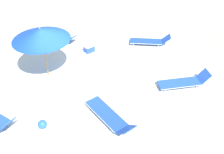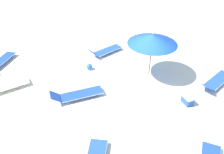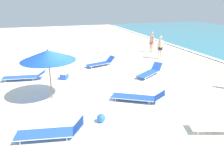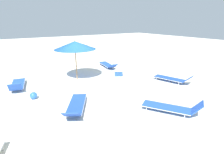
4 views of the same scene
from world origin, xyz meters
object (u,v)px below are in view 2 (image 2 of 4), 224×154
object	(u,v)px
sun_lounger_beside_umbrella	(216,81)
sun_lounger_near_water_left	(105,51)
beach_umbrella	(153,39)
sun_lounger_near_water_right	(5,86)
beach_ball	(89,67)
sun_lounger_mid_beach_pair_b	(77,94)
cooler_box	(188,100)

from	to	relation	value
sun_lounger_beside_umbrella	sun_lounger_near_water_left	world-z (taller)	sun_lounger_near_water_left
beach_umbrella	sun_lounger_near_water_right	size ratio (longest dim) A/B	1.11
beach_umbrella	sun_lounger_beside_umbrella	xyz separation A→B (m)	(-2.96, -1.33, -1.80)
sun_lounger_near_water_right	beach_ball	world-z (taller)	sun_lounger_near_water_right
sun_lounger_beside_umbrella	sun_lounger_near_water_right	world-z (taller)	sun_lounger_near_water_right
sun_lounger_near_water_right	sun_lounger_near_water_left	bearing A→B (deg)	-85.44
sun_lounger_mid_beach_pair_b	cooler_box	xyz separation A→B (m)	(-3.96, -2.79, -0.02)
sun_lounger_near_water_left	beach_ball	xyz separation A→B (m)	(-0.46, 1.78, -0.06)
sun_lounger_near_water_right	sun_lounger_mid_beach_pair_b	bearing A→B (deg)	-131.90
beach_umbrella	cooler_box	world-z (taller)	beach_umbrella
sun_lounger_near_water_left	beach_ball	bearing A→B (deg)	114.63
sun_lounger_beside_umbrella	sun_lounger_near_water_right	xyz separation A→B (m)	(7.51, 6.67, 0.01)
sun_lounger_mid_beach_pair_b	cooler_box	distance (m)	4.85
beach_ball	cooler_box	size ratio (longest dim) A/B	0.53
sun_lounger_near_water_right	sun_lounger_mid_beach_pair_b	xyz separation A→B (m)	(-3.04, -1.72, -0.01)
cooler_box	sun_lounger_near_water_right	bearing A→B (deg)	62.00
beach_umbrella	sun_lounger_mid_beach_pair_b	xyz separation A→B (m)	(1.51, 3.62, -1.80)
sun_lounger_beside_umbrella	sun_lounger_near_water_right	size ratio (longest dim) A/B	1.12
beach_umbrella	sun_lounger_near_water_left	distance (m)	3.64
cooler_box	beach_ball	bearing A→B (deg)	37.64
sun_lounger_beside_umbrella	beach_umbrella	bearing A→B (deg)	32.42
sun_lounger_beside_umbrella	sun_lounger_mid_beach_pair_b	xyz separation A→B (m)	(4.47, 4.94, 0.00)
beach_ball	cooler_box	world-z (taller)	cooler_box
sun_lounger_near_water_left	sun_lounger_mid_beach_pair_b	bearing A→B (deg)	123.72
sun_lounger_beside_umbrella	beach_ball	bearing A→B (deg)	35.54
sun_lounger_near_water_left	sun_lounger_near_water_right	size ratio (longest dim) A/B	1.05
sun_lounger_mid_beach_pair_b	beach_ball	world-z (taller)	sun_lounger_mid_beach_pair_b
sun_lounger_mid_beach_pair_b	sun_lounger_near_water_right	bearing A→B (deg)	59.87
sun_lounger_near_water_left	cooler_box	bearing A→B (deg)	179.90
sun_lounger_near_water_right	cooler_box	distance (m)	8.33
sun_lounger_near_water_right	sun_lounger_mid_beach_pair_b	size ratio (longest dim) A/B	0.93
sun_lounger_near_water_right	sun_lounger_mid_beach_pair_b	world-z (taller)	sun_lounger_near_water_right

